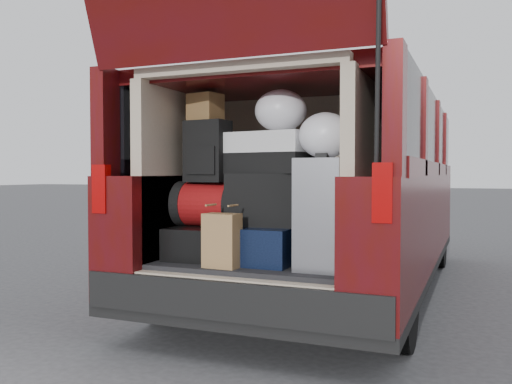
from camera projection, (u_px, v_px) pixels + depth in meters
ground at (250, 353)px, 3.36m from camera, size 80.00×80.00×0.00m
minivan at (328, 195)px, 5.04m from camera, size 1.90×5.35×2.77m
load_floor at (266, 300)px, 3.60m from camera, size 1.24×1.05×0.55m
black_hardshell at (204, 242)px, 3.63m from camera, size 0.41×0.54×0.21m
navy_hardshell at (265, 244)px, 3.45m from camera, size 0.44×0.53×0.23m
silver_roller at (325, 214)px, 3.22m from camera, size 0.27×0.44×0.65m
kraft_bag at (222, 241)px, 3.25m from camera, size 0.22×0.15×0.33m
red_duffel at (210, 204)px, 3.63m from camera, size 0.46×0.30×0.30m
black_soft_case at (266, 200)px, 3.46m from camera, size 0.49×0.32×0.33m
backpack at (208, 151)px, 3.59m from camera, size 0.30×0.20×0.41m
twotone_duffel at (265, 153)px, 3.51m from camera, size 0.63×0.40×0.27m
grocery_sack_lower at (205, 108)px, 3.63m from camera, size 0.23×0.20×0.18m
plastic_bag_center at (281, 111)px, 3.43m from camera, size 0.36×0.34×0.27m
plastic_bag_right at (325, 136)px, 3.21m from camera, size 0.36×0.35×0.27m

